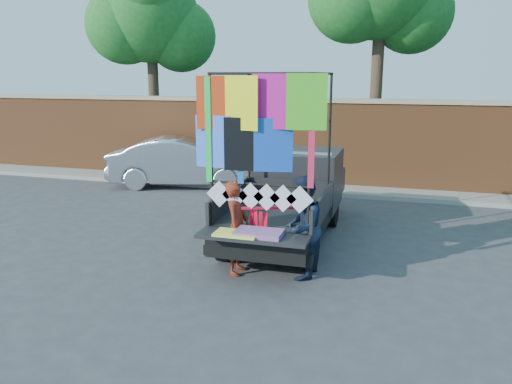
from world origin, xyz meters
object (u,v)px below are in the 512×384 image
(man, at_px, (302,227))
(pickup_truck, at_px, (293,193))
(woman, at_px, (237,228))
(sedan, at_px, (184,162))

(man, bearing_deg, pickup_truck, -161.14)
(pickup_truck, height_order, woman, pickup_truck)
(pickup_truck, height_order, man, pickup_truck)
(man, bearing_deg, sedan, -137.90)
(sedan, bearing_deg, pickup_truck, -145.84)
(man, bearing_deg, woman, -79.75)
(pickup_truck, bearing_deg, sedan, 139.76)
(sedan, bearing_deg, woman, -164.09)
(sedan, bearing_deg, man, -156.60)
(pickup_truck, distance_m, woman, 2.59)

